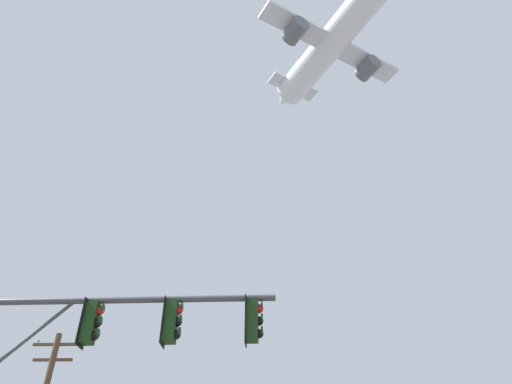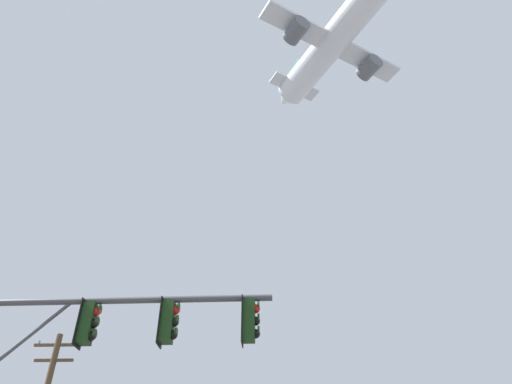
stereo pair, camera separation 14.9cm
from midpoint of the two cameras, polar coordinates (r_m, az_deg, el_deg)
signal_pole_near at (r=10.97m, az=-19.33°, el=-18.21°), size 6.60×0.52×6.00m
airplane at (r=57.22m, az=9.87°, el=18.12°), size 17.12×22.18×6.59m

